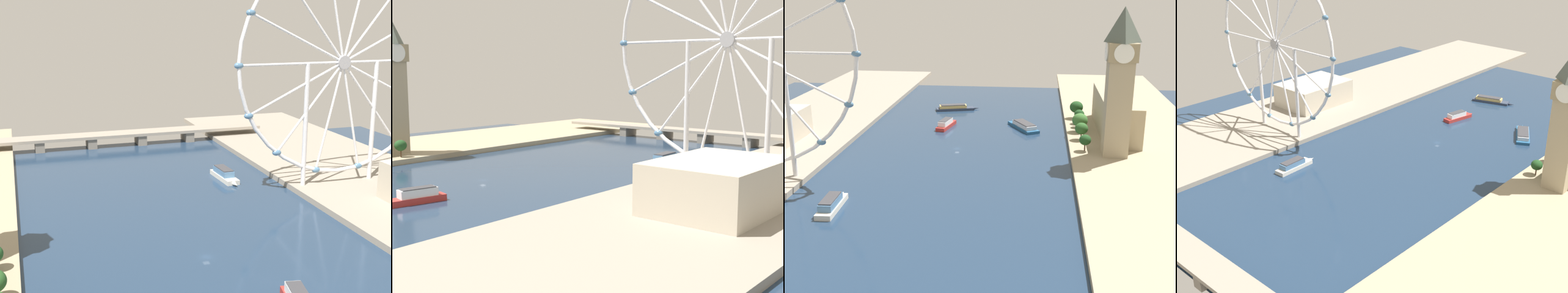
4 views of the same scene
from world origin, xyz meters
TOP-DOWN VIEW (x-y plane):
  - ground_plane at (0.00, 0.00)m, footprint 397.74×397.74m
  - riverbank_left at (-113.87, 0.00)m, footprint 90.00×520.00m
  - clock_tower at (-93.70, 10.26)m, footprint 17.17×17.17m
  - parliament_block at (-100.55, -40.50)m, footprint 22.00×85.52m
  - tree_row_embankment at (-77.40, -41.71)m, footprint 10.31×85.91m
  - tour_boat_0 at (-39.57, -50.14)m, footprint 23.23×35.16m
  - tour_boat_1 at (15.10, -47.56)m, footprint 11.14×28.89m
  - tour_boat_2 at (17.25, -99.47)m, footprint 35.15×15.65m
  - tour_boat_3 at (43.11, 95.05)m, footprint 8.37×30.31m

SIDE VIEW (x-z plane):
  - ground_plane at x=0.00m, z-range 0.00..0.00m
  - riverbank_left at x=-113.87m, z-range 0.00..3.00m
  - tour_boat_2 at x=17.25m, z-range -0.35..4.31m
  - tour_boat_0 at x=-39.57m, z-range -0.37..4.61m
  - tour_boat_1 at x=15.10m, z-range -0.57..5.68m
  - tour_boat_3 at x=43.11m, z-range -0.54..5.70m
  - tree_row_embankment at x=-77.40m, z-range 4.20..16.82m
  - parliament_block at x=-100.55m, z-range 3.00..27.70m
  - clock_tower at x=-93.70m, z-range 4.61..88.29m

